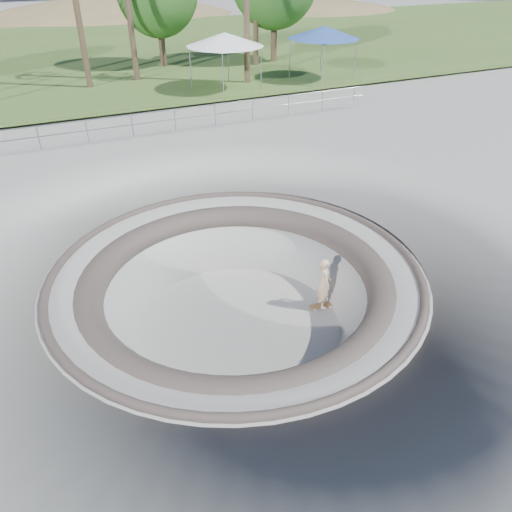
{
  "coord_description": "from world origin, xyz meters",
  "views": [
    {
      "loc": [
        -4.3,
        -10.55,
        7.62
      ],
      "look_at": [
        0.91,
        0.65,
        -0.1
      ],
      "focal_mm": 35.0,
      "sensor_mm": 36.0,
      "label": 1
    }
  ],
  "objects": [
    {
      "name": "distant_hills",
      "position": [
        3.78,
        57.17,
        -7.02
      ],
      "size": [
        103.2,
        45.0,
        28.6
      ],
      "color": "brown",
      "rests_on": "ground"
    },
    {
      "name": "skate_bowl",
      "position": [
        0.0,
        0.0,
        -1.83
      ],
      "size": [
        14.0,
        14.0,
        4.1
      ],
      "color": "#9B9C97",
      "rests_on": "ground"
    },
    {
      "name": "safety_railing",
      "position": [
        0.0,
        12.0,
        0.69
      ],
      "size": [
        25.0,
        0.06,
        1.03
      ],
      "color": "gray",
      "rests_on": "ground"
    },
    {
      "name": "skateboard",
      "position": [
        2.7,
        -0.31,
        -1.84
      ],
      "size": [
        0.77,
        0.33,
        0.08
      ],
      "color": "brown",
      "rests_on": "ground"
    },
    {
      "name": "ground",
      "position": [
        0.0,
        0.0,
        0.0
      ],
      "size": [
        180.0,
        180.0,
        0.0
      ],
      "primitive_type": "plane",
      "color": "#9B9C97",
      "rests_on": "ground"
    },
    {
      "name": "canopy_blue",
      "position": [
        13.6,
        18.0,
        3.03
      ],
      "size": [
        5.99,
        5.99,
        3.14
      ],
      "color": "gray",
      "rests_on": "ground"
    },
    {
      "name": "canopy_white",
      "position": [
        7.0,
        18.0,
        3.03
      ],
      "size": [
        5.89,
        5.89,
        3.14
      ],
      "color": "gray",
      "rests_on": "ground"
    },
    {
      "name": "skater",
      "position": [
        2.7,
        -0.31,
        -0.98
      ],
      "size": [
        0.51,
        0.68,
        1.68
      ],
      "primitive_type": "imported",
      "rotation": [
        0.0,
        0.0,
        1.38
      ],
      "color": "#D9B28C",
      "rests_on": "skateboard"
    },
    {
      "name": "grass_strip",
      "position": [
        0.0,
        34.0,
        0.22
      ],
      "size": [
        180.0,
        36.0,
        0.12
      ],
      "color": "#425F26",
      "rests_on": "ground"
    }
  ]
}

